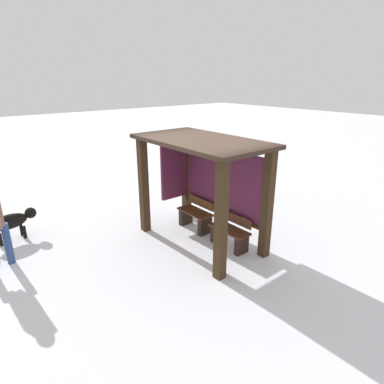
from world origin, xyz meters
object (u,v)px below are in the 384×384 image
(bench_center_inside, at_px, (230,233))
(dog, at_px, (12,221))
(bench_left_inside, at_px, (196,216))
(bus_shelter, at_px, (204,169))

(bench_center_inside, bearing_deg, dog, -133.11)
(bench_left_inside, height_order, dog, bench_left_inside)
(bus_shelter, relative_size, bench_left_inside, 3.16)
(bus_shelter, distance_m, bench_left_inside, 1.41)
(bus_shelter, xyz_separation_m, dog, (-2.64, -3.37, -1.18))
(bench_left_inside, xyz_separation_m, bench_center_inside, (1.15, -0.00, -0.00))
(bench_left_inside, bearing_deg, dog, -121.38)
(dog, bearing_deg, bench_left_inside, 58.62)
(bus_shelter, bearing_deg, bench_left_inside, 160.71)
(bus_shelter, height_order, bench_center_inside, bus_shelter)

